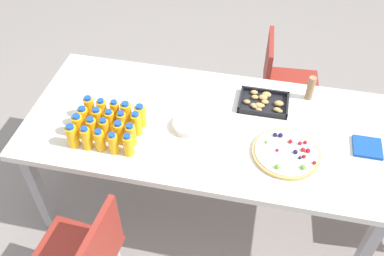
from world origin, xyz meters
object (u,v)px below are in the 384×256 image
juice_bottle_2 (100,140)px  cardboard_tube (311,88)px  juice_bottle_0 (72,136)px  fruit_pizza (287,153)px  juice_bottle_16 (102,110)px  juice_bottle_14 (136,124)px  juice_bottle_5 (79,126)px  juice_bottle_15 (90,108)px  juice_bottle_18 (126,113)px  chair_far_right (282,81)px  juice_bottle_19 (140,116)px  juice_bottle_11 (98,119)px  juice_bottle_4 (128,145)px  plate_stack (189,125)px  juice_bottle_17 (115,111)px  juice_bottle_6 (92,129)px  juice_bottle_3 (113,143)px  napkin_stack (367,147)px  juice_bottle_1 (86,138)px  juice_bottle_9 (131,135)px  juice_bottle_13 (122,122)px  juice_bottle_10 (84,117)px  juice_bottle_8 (119,132)px  snack_tray (264,103)px  juice_bottle_12 (110,121)px  juice_bottle_7 (105,130)px  party_table (207,131)px

juice_bottle_2 → cardboard_tube: cardboard_tube is taller
juice_bottle_0 → cardboard_tube: 1.39m
fruit_pizza → juice_bottle_16: bearing=176.8°
juice_bottle_14 → juice_bottle_5: bearing=-165.7°
juice_bottle_15 → juice_bottle_18: juice_bottle_15 is taller
chair_far_right → juice_bottle_15: 1.42m
juice_bottle_19 → juice_bottle_18: bearing=-179.5°
juice_bottle_11 → fruit_pizza: (1.04, 0.02, -0.05)m
juice_bottle_4 → juice_bottle_11: size_ratio=0.98×
plate_stack → cardboard_tube: cardboard_tube is taller
cardboard_tube → juice_bottle_16: bearing=-159.6°
chair_far_right → juice_bottle_17: bearing=-50.1°
juice_bottle_5 → juice_bottle_6: 0.08m
juice_bottle_0 → juice_bottle_3: size_ratio=1.08×
plate_stack → cardboard_tube: 0.76m
juice_bottle_17 → napkin_stack: juice_bottle_17 is taller
juice_bottle_6 → fruit_pizza: size_ratio=0.40×
juice_bottle_1 → juice_bottle_5: (-0.08, 0.08, -0.00)m
juice_bottle_9 → juice_bottle_11: juice_bottle_11 is taller
juice_bottle_0 → juice_bottle_13: 0.27m
juice_bottle_19 → juice_bottle_14: bearing=-91.0°
juice_bottle_10 → juice_bottle_14: (0.30, 0.00, 0.01)m
juice_bottle_16 → juice_bottle_18: bearing=0.0°
juice_bottle_19 → chair_far_right: bearing=48.7°
juice_bottle_11 → juice_bottle_0: bearing=-119.2°
juice_bottle_8 → napkin_stack: bearing=9.5°
juice_bottle_10 → snack_tray: 1.04m
juice_bottle_12 → snack_tray: juice_bottle_12 is taller
juice_bottle_18 → juice_bottle_7: bearing=-116.0°
juice_bottle_2 → juice_bottle_13: (0.07, 0.15, 0.00)m
juice_bottle_11 → juice_bottle_1: bearing=-91.9°
juice_bottle_5 → juice_bottle_13: (0.22, 0.07, -0.00)m
juice_bottle_17 → cardboard_tube: 1.15m
juice_bottle_1 → juice_bottle_17: (0.08, 0.23, -0.00)m
plate_stack → napkin_stack: bearing=2.6°
cardboard_tube → juice_bottle_5: bearing=-155.0°
juice_bottle_7 → juice_bottle_11: juice_bottle_7 is taller
juice_bottle_9 → plate_stack: bearing=33.5°
juice_bottle_17 → juice_bottle_18: (0.07, -0.00, 0.00)m
juice_bottle_13 → juice_bottle_18: 0.07m
party_table → napkin_stack: 0.88m
juice_bottle_16 → juice_bottle_18: juice_bottle_18 is taller
juice_bottle_13 → chair_far_right: bearing=48.2°
juice_bottle_0 → chair_far_right: bearing=45.8°
juice_bottle_11 → juice_bottle_7: bearing=-47.2°
juice_bottle_17 → fruit_pizza: bearing=-3.5°
party_table → juice_bottle_11: juice_bottle_11 is taller
juice_bottle_1 → juice_bottle_15: bearing=107.4°
party_table → fruit_pizza: fruit_pizza is taller
juice_bottle_1 → juice_bottle_5: juice_bottle_1 is taller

